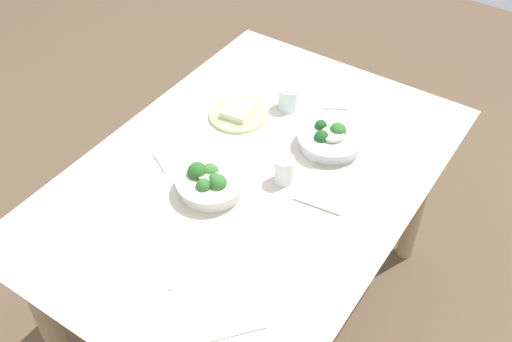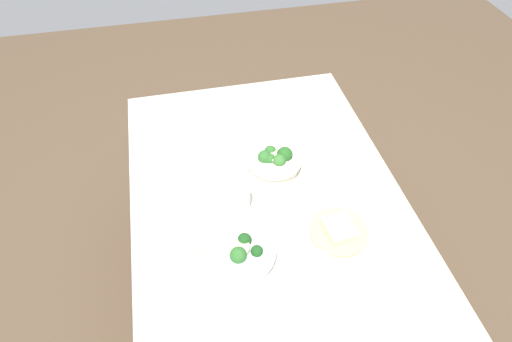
# 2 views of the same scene
# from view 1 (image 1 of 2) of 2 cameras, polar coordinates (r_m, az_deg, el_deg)

# --- Properties ---
(ground_plane) EXTENTS (6.00, 6.00, 0.00)m
(ground_plane) POSITION_cam_1_polar(r_m,az_deg,el_deg) (2.52, -0.41, -12.80)
(ground_plane) COLOR brown
(dining_table) EXTENTS (1.44, 1.01, 0.76)m
(dining_table) POSITION_cam_1_polar(r_m,az_deg,el_deg) (2.01, -0.50, -2.49)
(dining_table) COLOR beige
(dining_table) RESTS_ON ground_plane
(broccoli_bowl_far) EXTENTS (0.22, 0.22, 0.09)m
(broccoli_bowl_far) POSITION_cam_1_polar(r_m,az_deg,el_deg) (1.86, -4.33, -1.06)
(broccoli_bowl_far) COLOR silver
(broccoli_bowl_far) RESTS_ON dining_table
(broccoli_bowl_near) EXTENTS (0.22, 0.22, 0.09)m
(broccoli_bowl_near) POSITION_cam_1_polar(r_m,az_deg,el_deg) (2.02, 7.00, 3.02)
(broccoli_bowl_near) COLOR white
(broccoli_bowl_near) RESTS_ON dining_table
(bread_side_plate) EXTENTS (0.21, 0.21, 0.04)m
(bread_side_plate) POSITION_cam_1_polar(r_m,az_deg,el_deg) (2.15, -1.70, 5.47)
(bread_side_plate) COLOR #B7D684
(bread_side_plate) RESTS_ON dining_table
(water_glass_center) EXTENTS (0.07, 0.07, 0.08)m
(water_glass_center) POSITION_cam_1_polar(r_m,az_deg,el_deg) (2.17, 3.06, 6.84)
(water_glass_center) COLOR silver
(water_glass_center) RESTS_ON dining_table
(water_glass_side) EXTENTS (0.06, 0.06, 0.09)m
(water_glass_side) POSITION_cam_1_polar(r_m,az_deg,el_deg) (1.88, 2.65, 0.11)
(water_glass_side) COLOR silver
(water_glass_side) RESTS_ON dining_table
(fork_by_far_bowl) EXTENTS (0.06, 0.09, 0.00)m
(fork_by_far_bowl) POSITION_cam_1_polar(r_m,az_deg,el_deg) (2.20, 7.28, 5.87)
(fork_by_far_bowl) COLOR #B7B7BC
(fork_by_far_bowl) RESTS_ON dining_table
(fork_by_near_bowl) EXTENTS (0.06, 0.10, 0.00)m
(fork_by_near_bowl) POSITION_cam_1_polar(r_m,az_deg,el_deg) (1.99, -9.07, 0.85)
(fork_by_near_bowl) COLOR #B7B7BC
(fork_by_near_bowl) RESTS_ON dining_table
(table_knife_left) EXTENTS (0.20, 0.10, 0.00)m
(table_knife_left) POSITION_cam_1_polar(r_m,az_deg,el_deg) (1.71, -7.06, -8.10)
(table_knife_left) COLOR #B7B7BC
(table_knife_left) RESTS_ON dining_table
(table_knife_right) EXTENTS (0.17, 0.14, 0.00)m
(table_knife_right) POSITION_cam_1_polar(r_m,az_deg,el_deg) (1.56, -2.80, -15.21)
(table_knife_right) COLOR #B7B7BC
(table_knife_right) RESTS_ON dining_table
(napkin_folded_upper) EXTENTS (0.22, 0.18, 0.01)m
(napkin_folded_upper) POSITION_cam_1_polar(r_m,az_deg,el_deg) (1.90, 6.83, -1.37)
(napkin_folded_upper) COLOR #B1A997
(napkin_folded_upper) RESTS_ON dining_table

